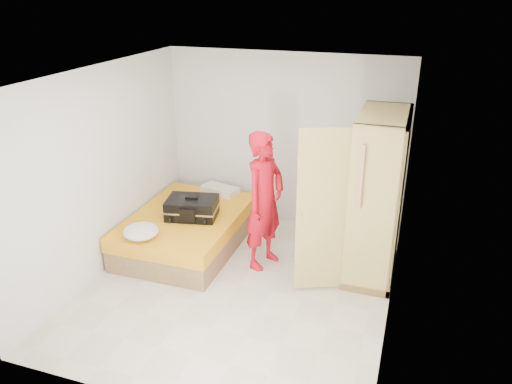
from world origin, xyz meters
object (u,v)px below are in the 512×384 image
(person, at_px, (265,201))
(suitcase, at_px, (192,208))
(wardrobe, at_px, (373,201))
(round_cushion, at_px, (141,231))
(bed, at_px, (187,230))

(person, relative_size, suitcase, 2.35)
(wardrobe, xyz_separation_m, person, (-1.32, -0.22, -0.09))
(person, bearing_deg, round_cushion, 134.72)
(wardrobe, distance_m, person, 1.35)
(suitcase, bearing_deg, person, -14.62)
(wardrobe, bearing_deg, person, -170.49)
(bed, xyz_separation_m, wardrobe, (2.50, 0.12, 0.75))
(bed, distance_m, suitcase, 0.40)
(bed, relative_size, suitcase, 2.60)
(person, bearing_deg, bed, 103.43)
(bed, bearing_deg, person, -5.03)
(bed, height_order, person, person)
(person, xyz_separation_m, round_cushion, (-1.41, -0.70, -0.33))
(person, height_order, round_cushion, person)
(bed, height_order, wardrobe, wardrobe)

